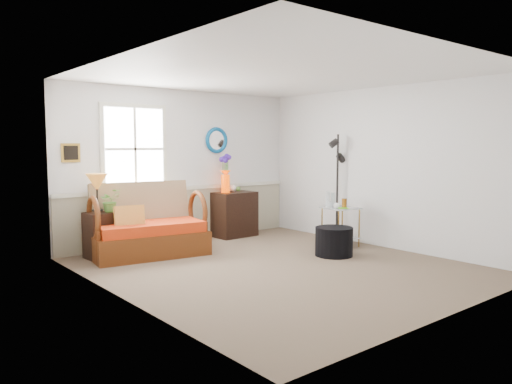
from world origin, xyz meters
TOP-DOWN VIEW (x-y plane):
  - floor at (0.00, 0.00)m, footprint 4.50×5.00m
  - ceiling at (0.00, 0.00)m, footprint 4.50×5.00m
  - walls at (0.00, 0.00)m, footprint 4.51×5.01m
  - wainscot at (0.00, 2.48)m, footprint 4.46×0.02m
  - chair_rail at (0.00, 2.47)m, footprint 4.46×0.04m
  - window at (-0.90, 2.47)m, footprint 1.14×0.06m
  - picture at (-1.92, 2.48)m, footprint 0.28×0.03m
  - mirror at (0.70, 2.48)m, footprint 0.47×0.07m
  - loveseat at (-1.02, 1.82)m, footprint 1.80×1.20m
  - throw_pillow at (-1.35, 1.76)m, footprint 0.44×0.19m
  - lamp_stand at (-1.67, 2.08)m, footprint 0.41×0.41m
  - table_lamp at (-1.68, 2.10)m, footprint 0.34×0.34m
  - potted_plant at (-1.51, 2.05)m, footprint 0.39×0.41m
  - cabinet at (0.93, 2.26)m, footprint 0.78×0.52m
  - flower_vase at (0.76, 2.28)m, footprint 0.22×0.22m
  - side_table at (1.75, 0.43)m, footprint 0.59×0.59m
  - tabletop_items at (1.71, 0.48)m, footprint 0.58×0.58m
  - floor_lamp at (2.10, 0.82)m, footprint 0.35×0.35m
  - ottoman at (1.12, 0.01)m, footprint 0.75×0.75m

SIDE VIEW (x-z plane):
  - floor at x=0.00m, z-range -0.01..0.01m
  - ottoman at x=1.12m, z-range 0.00..0.43m
  - side_table at x=1.75m, z-range 0.00..0.64m
  - lamp_stand at x=-1.67m, z-range 0.00..0.68m
  - cabinet at x=0.93m, z-range 0.00..0.81m
  - wainscot at x=0.00m, z-range 0.00..0.90m
  - loveseat at x=-1.02m, z-range 0.00..1.09m
  - throw_pillow at x=-1.35m, z-range 0.36..0.79m
  - tabletop_items at x=1.71m, z-range 0.65..0.90m
  - potted_plant at x=-1.51m, z-range 0.68..0.94m
  - chair_rail at x=0.00m, z-range 0.89..0.95m
  - floor_lamp at x=2.10m, z-range 0.00..1.85m
  - table_lamp at x=-1.68m, z-range 0.68..1.25m
  - flower_vase at x=0.76m, z-range 0.81..1.48m
  - walls at x=0.00m, z-range 0.00..2.60m
  - picture at x=-1.92m, z-range 1.41..1.69m
  - window at x=-0.90m, z-range 0.88..2.32m
  - mirror at x=0.70m, z-range 1.51..1.99m
  - ceiling at x=0.00m, z-range 2.60..2.60m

